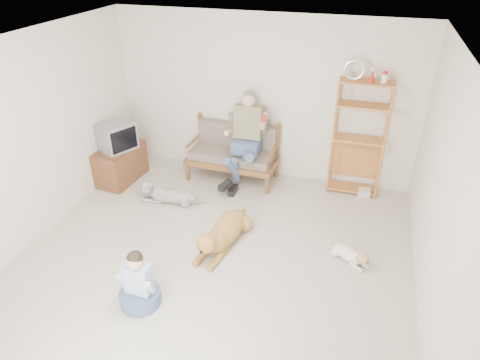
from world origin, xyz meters
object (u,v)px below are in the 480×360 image
(tv_stand, at_px, (120,164))
(golden_retriever, at_px, (223,234))
(etagere, at_px, (359,138))
(loveseat, at_px, (233,151))

(tv_stand, bearing_deg, golden_retriever, -23.40)
(etagere, xyz_separation_m, tv_stand, (-3.81, -0.77, -0.65))
(loveseat, distance_m, tv_stand, 1.93)
(golden_retriever, bearing_deg, etagere, 60.73)
(loveseat, bearing_deg, tv_stand, -158.00)
(tv_stand, bearing_deg, loveseat, 24.47)
(etagere, distance_m, tv_stand, 3.94)
(loveseat, distance_m, golden_retriever, 1.92)
(tv_stand, distance_m, golden_retriever, 2.54)
(tv_stand, height_order, golden_retriever, tv_stand)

